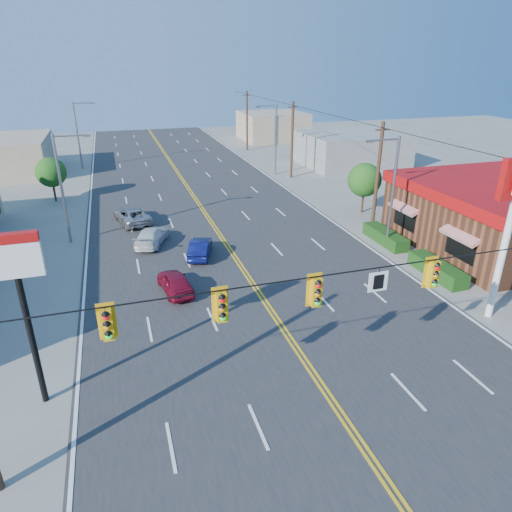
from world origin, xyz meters
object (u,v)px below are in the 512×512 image
object	(u,v)px
signal_span	(343,301)
car_magenta	(175,283)
kfc	(512,213)
car_white	(152,237)
car_blue	(200,249)
car_silver	(132,216)
pizza_hut_sign	(20,286)

from	to	relation	value
signal_span	car_magenta	world-z (taller)	signal_span
kfc	car_white	size ratio (longest dim) A/B	3.77
car_blue	car_silver	xyz separation A→B (m)	(-4.08, 8.58, 0.05)
car_white	car_silver	bearing A→B (deg)	-57.56
kfc	car_white	distance (m)	26.33
kfc	car_magenta	distance (m)	24.60
signal_span	pizza_hut_sign	size ratio (longest dim) A/B	3.55
kfc	pizza_hut_sign	size ratio (longest dim) A/B	2.38
kfc	car_blue	distance (m)	22.64
kfc	car_magenta	bearing A→B (deg)	-179.22
pizza_hut_sign	car_magenta	xyz separation A→B (m)	(6.36, 7.67, -4.55)
car_blue	car_magenta	bearing A→B (deg)	81.30
car_magenta	car_blue	distance (m)	5.35
car_blue	car_silver	distance (m)	9.50
pizza_hut_sign	car_silver	size ratio (longest dim) A/B	1.43
kfc	pizza_hut_sign	xyz separation A→B (m)	(-30.90, -8.00, 2.80)
car_magenta	car_white	xyz separation A→B (m)	(-0.58, 8.04, -0.00)
signal_span	car_blue	xyz separation A→B (m)	(-2.11, 16.44, -4.27)
signal_span	kfc	distance (m)	23.47
signal_span	car_magenta	xyz separation A→B (m)	(-4.52, 11.67, -4.26)
car_silver	car_white	bearing A→B (deg)	88.44
pizza_hut_sign	car_blue	xyz separation A→B (m)	(8.77, 12.44, -4.57)
kfc	car_white	world-z (taller)	kfc
pizza_hut_sign	car_white	world-z (taller)	pizza_hut_sign
pizza_hut_sign	car_blue	size ratio (longest dim) A/B	1.83
signal_span	kfc	world-z (taller)	signal_span
signal_span	car_white	world-z (taller)	signal_span
signal_span	car_silver	bearing A→B (deg)	103.89
pizza_hut_sign	car_white	distance (m)	17.34
signal_span	pizza_hut_sign	bearing A→B (deg)	159.81
car_blue	car_silver	world-z (taller)	car_silver
pizza_hut_sign	car_blue	bearing A→B (deg)	54.82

